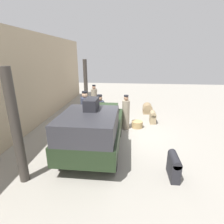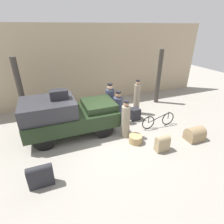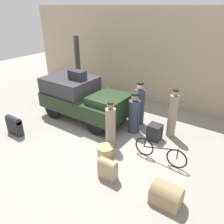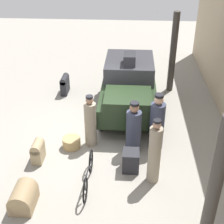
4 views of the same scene
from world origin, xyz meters
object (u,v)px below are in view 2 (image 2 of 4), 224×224
(bicycle, at_px, (158,120))
(wicker_basket, at_px, (135,139))
(truck, at_px, (67,114))
(trunk_on_truck_roof, at_px, (59,94))
(porter_standing_middle, at_px, (118,109))
(suitcase_black_upright, at_px, (195,134))
(suitcase_tan_flat, at_px, (135,114))
(trunk_barrel_dark, at_px, (40,175))
(conductor_in_dark_uniform, at_px, (110,102))
(porter_lifting_near_truck, at_px, (126,121))
(suitcase_small_leather, at_px, (162,143))
(porter_carrying_trunk, at_px, (137,98))

(bicycle, xyz_separation_m, wicker_basket, (-1.59, -0.73, -0.18))
(truck, height_order, trunk_on_truck_roof, trunk_on_truck_roof)
(wicker_basket, relative_size, porter_standing_middle, 0.34)
(suitcase_black_upright, bearing_deg, bicycle, 119.51)
(suitcase_tan_flat, bearing_deg, trunk_barrel_dark, -149.12)
(porter_standing_middle, relative_size, trunk_barrel_dark, 2.20)
(suitcase_black_upright, bearing_deg, conductor_in_dark_uniform, 128.34)
(porter_lifting_near_truck, relative_size, suitcase_small_leather, 2.62)
(bicycle, xyz_separation_m, trunk_barrel_dark, (-5.24, -1.65, 0.06))
(porter_carrying_trunk, bearing_deg, truck, -169.04)
(suitcase_tan_flat, distance_m, trunk_barrel_dark, 5.32)
(porter_carrying_trunk, distance_m, suitcase_black_upright, 3.36)
(suitcase_small_leather, bearing_deg, trunk_on_truck_roof, 143.38)
(suitcase_small_leather, bearing_deg, suitcase_tan_flat, 85.33)
(trunk_barrel_dark, bearing_deg, conductor_in_dark_uniform, 44.81)
(suitcase_tan_flat, distance_m, suitcase_black_upright, 2.94)
(suitcase_small_leather, relative_size, suitcase_tan_flat, 1.07)
(trunk_barrel_dark, height_order, suitcase_black_upright, trunk_barrel_dark)
(suitcase_tan_flat, bearing_deg, porter_carrying_trunk, 56.12)
(conductor_in_dark_uniform, distance_m, porter_standing_middle, 0.70)
(truck, bearing_deg, suitcase_tan_flat, 2.41)
(porter_standing_middle, bearing_deg, porter_lifting_near_truck, -98.58)
(porter_lifting_near_truck, height_order, porter_standing_middle, porter_lifting_near_truck)
(porter_standing_middle, relative_size, suitcase_black_upright, 2.18)
(wicker_basket, distance_m, porter_carrying_trunk, 2.82)
(conductor_in_dark_uniform, relative_size, trunk_barrel_dark, 2.46)
(wicker_basket, bearing_deg, conductor_in_dark_uniform, 93.70)
(truck, distance_m, suitcase_black_upright, 5.47)
(porter_lifting_near_truck, bearing_deg, trunk_on_truck_roof, 156.08)
(porter_carrying_trunk, bearing_deg, trunk_on_truck_roof, -169.61)
(suitcase_small_leather, bearing_deg, truck, 141.59)
(truck, distance_m, bicycle, 4.20)
(suitcase_small_leather, xyz_separation_m, trunk_barrel_dark, (-4.35, -0.09, 0.06))
(truck, distance_m, suitcase_tan_flat, 3.43)
(wicker_basket, height_order, trunk_on_truck_roof, trunk_on_truck_roof)
(suitcase_small_leather, distance_m, suitcase_tan_flat, 2.65)
(porter_carrying_trunk, bearing_deg, bicycle, -80.20)
(bicycle, bearing_deg, trunk_barrel_dark, -162.54)
(bicycle, xyz_separation_m, conductor_in_dark_uniform, (-1.76, 1.81, 0.48))
(bicycle, distance_m, wicker_basket, 1.76)
(wicker_basket, height_order, suitcase_black_upright, suitcase_black_upright)
(bicycle, height_order, suitcase_black_upright, bicycle)
(porter_lifting_near_truck, bearing_deg, trunk_barrel_dark, -156.61)
(bicycle, height_order, wicker_basket, bicycle)
(porter_lifting_near_truck, xyz_separation_m, trunk_barrel_dark, (-3.45, -1.49, -0.37))
(porter_lifting_near_truck, relative_size, trunk_barrel_dark, 2.28)
(conductor_in_dark_uniform, xyz_separation_m, trunk_barrel_dark, (-3.49, -3.46, -0.43))
(porter_lifting_near_truck, distance_m, trunk_barrel_dark, 3.78)
(trunk_on_truck_roof, bearing_deg, suitcase_black_upright, -25.15)
(wicker_basket, relative_size, trunk_on_truck_roof, 0.78)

